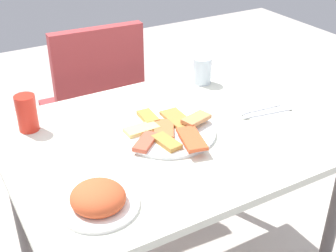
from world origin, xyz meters
TOP-DOWN VIEW (x-y plane):
  - dining_table at (0.00, 0.00)m, footprint 1.03×0.80m
  - dining_chair at (0.02, 0.73)m, footprint 0.44×0.45m
  - pide_platter at (-0.00, -0.00)m, footprint 0.31×0.33m
  - salad_plate_greens at (-0.33, -0.22)m, footprint 0.21×0.21m
  - soda_can at (-0.38, 0.25)m, footprint 0.08×0.08m
  - drinking_glass at (0.31, 0.28)m, footprint 0.07×0.07m
  - paper_napkin at (0.36, -0.04)m, footprint 0.17×0.17m
  - fork at (0.36, -0.06)m, footprint 0.19×0.04m
  - spoon at (0.36, -0.02)m, footprint 0.16×0.03m

SIDE VIEW (x-z plane):
  - dining_chair at x=0.02m, z-range 0.05..0.93m
  - dining_table at x=0.00m, z-range 0.27..0.97m
  - paper_napkin at x=0.36m, z-range 0.70..0.71m
  - fork at x=0.36m, z-range 0.71..0.71m
  - spoon at x=0.36m, z-range 0.71..0.71m
  - pide_platter at x=0.00m, z-range 0.69..0.74m
  - salad_plate_greens at x=-0.33m, z-range 0.69..0.76m
  - drinking_glass at x=0.31m, z-range 0.70..0.81m
  - soda_can at x=-0.38m, z-range 0.70..0.83m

